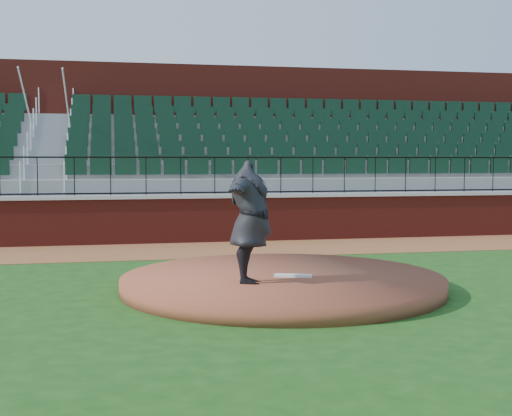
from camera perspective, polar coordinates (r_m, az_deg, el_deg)
The scene contains 10 objects.
ground at distance 12.09m, azimuth 1.45°, elevation -6.64°, with size 90.00×90.00×0.00m, color #194413.
warning_track at distance 17.33m, azimuth -2.63°, elevation -3.39°, with size 34.00×3.20×0.01m, color brown.
field_wall at distance 18.84m, azimuth -3.40°, elevation -0.98°, with size 34.00×0.35×1.20m, color maroon.
wall_cap at distance 18.79m, azimuth -3.41°, elevation 0.99°, with size 34.00×0.45×0.10m, color #B7B7B7.
wall_railing at distance 18.77m, azimuth -3.42°, elevation 2.67°, with size 34.00×0.05×1.00m, color black, non-canonical shape.
seating_stands at distance 21.47m, azimuth -4.48°, elevation 4.17°, with size 34.00×5.10×4.60m, color gray, non-canonical shape.
concourse_wall at distance 24.25m, azimuth -5.33°, elevation 5.20°, with size 34.00×0.50×5.50m, color maroon.
pitchers_mound at distance 11.97m, azimuth 2.19°, elevation -6.15°, with size 5.53×5.53×0.25m, color brown.
pitching_rubber at distance 11.79m, azimuth 3.08°, elevation -5.59°, with size 0.64×0.16×0.04m, color white.
pitcher at distance 11.07m, azimuth -0.47°, elevation -1.16°, with size 2.43×0.66×1.98m, color black.
Camera 1 is at (-2.71, -11.57, 2.23)m, focal length 48.53 mm.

